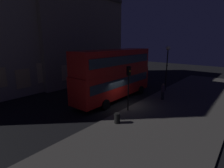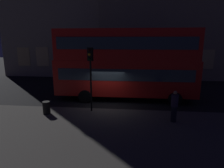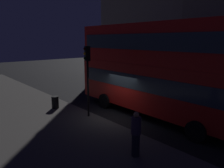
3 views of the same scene
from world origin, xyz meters
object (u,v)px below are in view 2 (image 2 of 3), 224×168
(double_decker_bus, at_px, (125,62))
(traffic_light_near_kerb, at_px, (90,66))
(pedestrian, at_px, (174,106))
(litter_bin, at_px, (46,108))

(double_decker_bus, distance_m, traffic_light_near_kerb, 3.96)
(double_decker_bus, distance_m, pedestrian, 5.84)
(pedestrian, relative_size, litter_bin, 2.25)
(double_decker_bus, height_order, pedestrian, double_decker_bus)
(double_decker_bus, xyz_separation_m, traffic_light_near_kerb, (-2.14, -3.33, 0.01))
(traffic_light_near_kerb, relative_size, pedestrian, 2.28)
(double_decker_bus, height_order, traffic_light_near_kerb, double_decker_bus)
(traffic_light_near_kerb, distance_m, pedestrian, 5.69)
(double_decker_bus, relative_size, litter_bin, 13.64)
(pedestrian, bearing_deg, litter_bin, 148.69)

